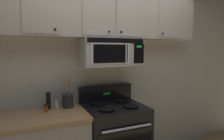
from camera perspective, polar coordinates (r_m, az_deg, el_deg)
The scene contains 8 objects.
back_wall at distance 2.80m, azimuth -2.47°, elevation 0.57°, with size 5.20×0.10×2.70m, color silver.
stove_range at distance 2.70m, azimuth 0.60°, elevation -19.10°, with size 0.76×0.69×1.12m.
over_range_microwave at distance 2.56m, azimuth -0.46°, elevation 5.13°, with size 0.76×0.43×0.35m.
upper_cabinets at distance 2.62m, azimuth -0.74°, elevation 15.03°, with size 2.50×0.36×0.55m.
utensil_crock_charcoal at distance 2.53m, azimuth -12.55°, elevation -8.25°, with size 0.13×0.13×0.37m.
salt_shaker at distance 2.53m, azimuth -15.54°, elevation -9.50°, with size 0.05×0.05×0.09m.
pepper_mill at distance 2.51m, azimuth -17.75°, elevation -8.40°, with size 0.05×0.05×0.20m, color black.
spice_jar at distance 2.41m, azimuth -18.41°, elevation -10.35°, with size 0.04×0.04×0.09m.
Camera 1 is at (-1.01, -1.81, 1.60)m, focal length 31.94 mm.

